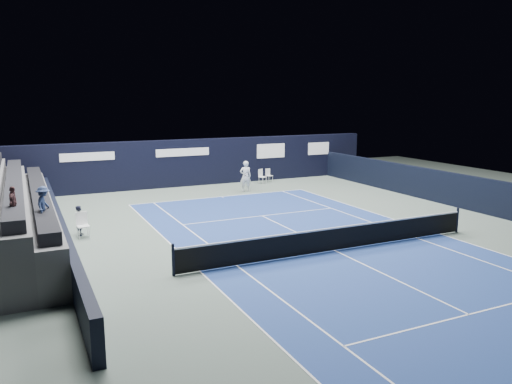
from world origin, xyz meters
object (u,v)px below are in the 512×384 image
Objects in this scene: folding_chair_back_b at (269,174)px; tennis_net at (335,238)px; tennis_player at (246,176)px; line_judge_chair at (82,223)px; folding_chair_back_a at (261,174)px.

tennis_net is (-5.06, -15.66, -0.01)m from folding_chair_back_b.
tennis_player reaches higher than tennis_net.
line_judge_chair is 10.54m from tennis_net.
tennis_player is at bearing 81.11° from tennis_net.
tennis_player reaches higher than folding_chair_back_b.
tennis_player is (2.01, 12.86, 0.46)m from tennis_net.
folding_chair_back_b is 16.45m from tennis_net.
tennis_net is at bearing -41.37° from line_judge_chair.
folding_chair_back_b is 0.84× the size of line_judge_chair.
folding_chair_back_b is 16.58m from line_judge_chair.
folding_chair_back_b is (0.82, 0.49, -0.14)m from folding_chair_back_a.
folding_chair_back_b is at bearing 72.10° from tennis_net.
line_judge_chair reaches higher than folding_chair_back_a.
line_judge_chair reaches higher than folding_chair_back_b.
tennis_net is (8.54, -6.18, -0.11)m from line_judge_chair.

